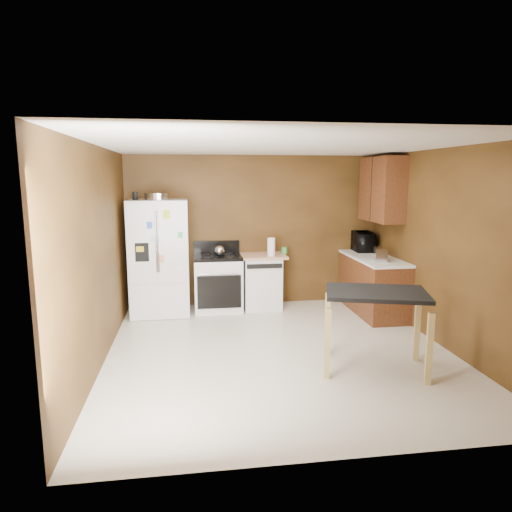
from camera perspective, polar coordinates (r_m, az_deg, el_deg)
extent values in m
plane|color=beige|center=(5.81, 2.91, -11.78)|extent=(4.50, 4.50, 0.00)
plane|color=white|center=(5.42, 3.15, 13.63)|extent=(4.50, 4.50, 0.00)
plane|color=brown|center=(7.68, -0.23, 3.17)|extent=(4.20, 0.00, 4.20)
plane|color=brown|center=(3.35, 10.54, -5.72)|extent=(4.20, 0.00, 4.20)
plane|color=brown|center=(5.48, -19.07, -0.06)|extent=(0.00, 4.50, 4.50)
plane|color=brown|center=(6.23, 22.32, 0.88)|extent=(0.00, 4.50, 4.50)
cylinder|color=silver|center=(7.17, -12.15, 7.31)|extent=(0.42, 0.42, 0.10)
cylinder|color=black|center=(7.16, -14.88, 7.26)|extent=(0.08, 0.08, 0.12)
sphere|color=silver|center=(7.27, -4.59, 0.66)|extent=(0.17, 0.17, 0.17)
cylinder|color=white|center=(7.32, 1.92, 1.14)|extent=(0.16, 0.16, 0.29)
cylinder|color=green|center=(7.56, 3.57, 0.70)|extent=(0.12, 0.12, 0.11)
cube|color=silver|center=(7.06, 15.28, 0.19)|extent=(0.23, 0.31, 0.20)
imported|color=black|center=(7.98, 13.14, 1.72)|extent=(0.41, 0.57, 0.30)
cube|color=white|center=(7.30, -11.95, -0.17)|extent=(0.90, 0.75, 1.80)
cube|color=white|center=(6.90, -14.10, 1.53)|extent=(0.43, 0.02, 1.20)
cube|color=white|center=(6.86, -10.36, 1.63)|extent=(0.43, 0.02, 1.20)
cube|color=white|center=(7.06, -11.97, -5.67)|extent=(0.88, 0.02, 0.54)
cube|color=black|center=(6.91, -14.06, 0.45)|extent=(0.20, 0.01, 0.28)
cylinder|color=silver|center=(6.85, -12.38, 1.71)|extent=(0.02, 0.02, 0.90)
cylinder|color=silver|center=(6.85, -12.13, 1.72)|extent=(0.02, 0.02, 0.90)
cube|color=#3A6CF7|center=(6.83, -13.17, 3.77)|extent=(0.08, 0.00, 0.10)
cube|color=#CAFF35|center=(6.80, -11.11, 5.09)|extent=(0.10, 0.00, 0.13)
cube|color=#48C978|center=(6.82, -9.44, 2.62)|extent=(0.07, 0.00, 0.09)
cube|color=gold|center=(6.89, -14.30, 0.83)|extent=(0.11, 0.00, 0.08)
cube|color=#F68D6D|center=(6.88, -11.77, -0.33)|extent=(0.08, 0.00, 0.11)
cube|color=white|center=(6.90, -9.65, -1.51)|extent=(0.09, 0.00, 0.10)
cube|color=#A9E2FE|center=(6.85, -12.69, 2.12)|extent=(0.07, 0.00, 0.07)
cube|color=white|center=(7.44, -4.78, -3.54)|extent=(0.76, 0.65, 0.85)
cube|color=black|center=(7.35, -4.83, -0.12)|extent=(0.76, 0.65, 0.05)
cube|color=black|center=(7.61, -4.97, 1.18)|extent=(0.76, 0.06, 0.20)
cube|color=black|center=(7.12, -4.61, -4.51)|extent=(0.68, 0.02, 0.52)
cylinder|color=silver|center=(7.05, -4.64, -2.24)|extent=(0.62, 0.02, 0.02)
cylinder|color=black|center=(7.49, -6.28, 0.28)|extent=(0.17, 0.17, 0.02)
cylinder|color=black|center=(7.51, -3.53, 0.35)|extent=(0.17, 0.17, 0.02)
cylinder|color=black|center=(7.18, -6.19, -0.14)|extent=(0.17, 0.17, 0.02)
cylinder|color=black|center=(7.20, -3.32, -0.07)|extent=(0.17, 0.17, 0.02)
cube|color=white|center=(7.54, 0.69, -3.33)|extent=(0.60, 0.60, 0.85)
cube|color=black|center=(7.17, 1.08, -1.28)|extent=(0.56, 0.02, 0.07)
cube|color=tan|center=(7.45, 0.70, 0.01)|extent=(0.78, 0.62, 0.04)
cube|color=brown|center=(7.53, 14.37, -3.62)|extent=(0.60, 1.55, 0.86)
cube|color=white|center=(7.44, 14.51, -0.24)|extent=(0.63, 1.58, 0.04)
cube|color=brown|center=(7.48, 15.46, 8.02)|extent=(0.35, 1.05, 1.00)
cube|color=black|center=(7.41, 14.19, 8.06)|extent=(0.01, 0.01, 1.00)
cube|color=black|center=(5.20, 14.82, -4.49)|extent=(1.25, 1.00, 0.05)
cube|color=tan|center=(5.61, 8.90, -8.47)|extent=(0.08, 0.08, 0.78)
cube|color=tan|center=(5.72, 19.49, -8.57)|extent=(0.08, 0.08, 0.78)
cube|color=tan|center=(5.01, 8.95, -10.76)|extent=(0.08, 0.08, 0.78)
cube|color=tan|center=(5.13, 20.85, -10.79)|extent=(0.08, 0.08, 0.78)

